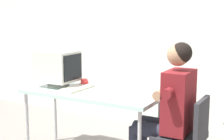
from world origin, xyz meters
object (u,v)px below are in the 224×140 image
Objects in this scene: crt_monitor at (58,66)px; person_seated at (168,106)px; desk at (91,96)px; keyboard at (77,88)px; office_chair at (186,134)px; desk_mug at (84,83)px.

crt_monitor is 0.32× the size of person_seated.
desk is 0.19m from keyboard.
keyboard is (0.28, -0.03, -0.21)m from crt_monitor.
office_chair is at bearing -1.36° from keyboard.
person_seated is (1.05, -0.03, -0.05)m from keyboard.
keyboard is 0.16m from desk_mug.
desk is 0.87m from person_seated.
office_chair is 0.62× the size of person_seated.
keyboard is at bearing 178.64° from office_chair.
desk is at bearing 179.14° from office_chair.
keyboard reaches higher than desk.
office_chair is at bearing -2.38° from crt_monitor.
office_chair is at bearing -0.86° from desk.
crt_monitor reaches higher than office_chair.
desk is 17.13× the size of desk_mug.
crt_monitor is 0.35m from desk_mug.
person_seated reaches higher than keyboard.
person_seated is at bearing -2.69° from crt_monitor.
desk is at bearing -4.24° from keyboard.
keyboard is 0.55× the size of office_chair.
desk is 3.55× the size of crt_monitor.
crt_monitor is at bearing -154.46° from desk_mug.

